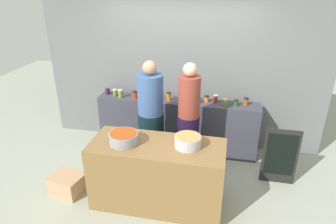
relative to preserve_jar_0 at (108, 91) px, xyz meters
name	(u,v)px	position (x,y,z in m)	size (l,w,h in m)	color
ground	(163,187)	(1.24, -1.14, -0.97)	(12.00, 12.00, 0.00)	#999E8C
storefront_wall	(182,61)	(1.24, 0.31, 0.53)	(4.80, 0.12, 3.00)	slate
display_shelf	(177,125)	(1.24, -0.04, -0.51)	(2.70, 0.36, 0.92)	#393946
prep_table	(158,174)	(1.24, -1.44, -0.53)	(1.70, 0.70, 0.89)	brown
preserve_jar_0	(108,91)	(0.00, 0.00, 0.00)	(0.08, 0.08, 0.10)	#3D1643
preserve_jar_1	(115,92)	(0.15, -0.04, 0.01)	(0.07, 0.07, 0.11)	olive
preserve_jar_2	(120,94)	(0.27, -0.11, 0.02)	(0.07, 0.07, 0.14)	olive
preserve_jar_3	(135,95)	(0.53, -0.10, 0.01)	(0.09, 0.09, 0.13)	red
preserve_jar_4	(150,93)	(0.76, 0.01, 0.02)	(0.07, 0.07, 0.14)	brown
preserve_jar_5	(169,97)	(1.10, -0.07, 0.02)	(0.07, 0.07, 0.14)	orange
preserve_jar_6	(188,99)	(1.41, -0.06, 0.00)	(0.07, 0.07, 0.10)	#395925
preserve_jar_7	(197,100)	(1.57, -0.10, 0.01)	(0.07, 0.07, 0.12)	olive
preserve_jar_8	(207,99)	(1.72, 0.01, 0.00)	(0.08, 0.08, 0.10)	orange
preserve_jar_9	(216,99)	(1.86, 0.01, 0.01)	(0.07, 0.07, 0.12)	#AA2719
preserve_jar_10	(225,102)	(2.01, -0.08, 0.01)	(0.08, 0.08, 0.11)	olive
preserve_jar_11	(236,103)	(2.19, -0.06, 0.00)	(0.07, 0.07, 0.10)	#235626
preserve_jar_12	(246,101)	(2.34, 0.01, 0.01)	(0.08, 0.08, 0.11)	brown
cooking_pot_left	(124,138)	(0.82, -1.49, -0.01)	(0.37, 0.37, 0.14)	gray
cooking_pot_center	(188,141)	(1.62, -1.40, -0.01)	(0.33, 0.33, 0.15)	#B7B7BC
cook_with_tongs	(151,123)	(0.96, -0.69, -0.18)	(0.39, 0.39, 1.75)	black
cook_in_cap	(188,126)	(1.52, -0.69, -0.17)	(0.32, 0.32, 1.76)	black
bread_crate	(67,184)	(-0.06, -1.51, -0.84)	(0.44, 0.36, 0.27)	tan
chalkboard_sign	(280,157)	(2.86, -0.66, -0.53)	(0.49, 0.05, 0.87)	black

